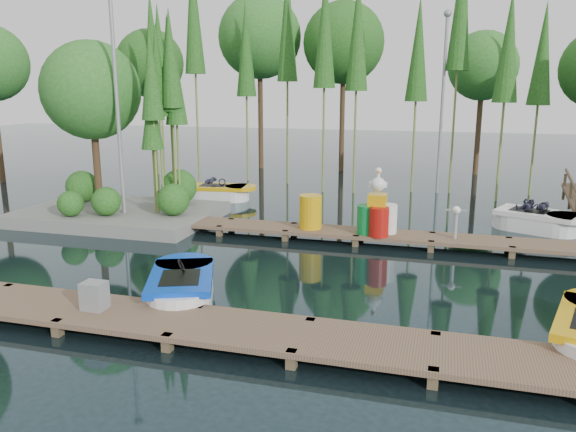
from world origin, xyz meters
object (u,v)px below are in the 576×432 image
(island, at_px, (110,122))
(boat_blue, at_px, (182,288))
(yellow_barrel, at_px, (311,212))
(drum_cluster, at_px, (378,215))
(boat_yellow_far, at_px, (220,193))
(utility_cabinet, at_px, (94,296))

(island, xyz_separation_m, boat_blue, (5.51, -6.27, -2.91))
(boat_blue, relative_size, yellow_barrel, 3.12)
(boat_blue, xyz_separation_m, drum_cluster, (3.35, 5.33, 0.58))
(boat_blue, distance_m, boat_yellow_far, 10.62)
(boat_blue, height_order, drum_cluster, drum_cluster)
(utility_cabinet, bearing_deg, boat_yellow_far, 101.45)
(boat_blue, distance_m, yellow_barrel, 5.68)
(boat_yellow_far, relative_size, yellow_barrel, 2.91)
(utility_cabinet, xyz_separation_m, yellow_barrel, (2.40, 7.00, 0.23))
(island, xyz_separation_m, yellow_barrel, (6.91, -0.79, -2.39))
(utility_cabinet, distance_m, drum_cluster, 8.12)
(drum_cluster, bearing_deg, island, 173.94)
(island, bearing_deg, utility_cabinet, -59.94)
(island, relative_size, boat_blue, 2.21)
(boat_blue, height_order, yellow_barrel, yellow_barrel)
(boat_blue, relative_size, boat_yellow_far, 1.07)
(island, xyz_separation_m, drum_cluster, (8.86, -0.94, -2.33))
(yellow_barrel, distance_m, drum_cluster, 1.95)
(boat_blue, bearing_deg, boat_yellow_far, 86.59)
(drum_cluster, bearing_deg, utility_cabinet, -122.40)
(yellow_barrel, bearing_deg, utility_cabinet, -108.93)
(boat_yellow_far, xyz_separation_m, drum_cluster, (6.70, -4.75, 0.56))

